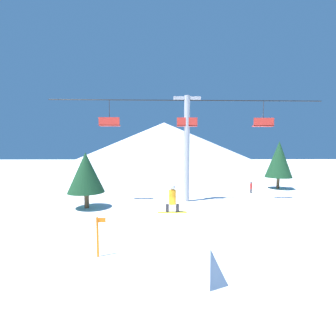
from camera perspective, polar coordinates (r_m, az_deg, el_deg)
ground_plane at (r=9.81m, az=3.26°, el=-23.40°), size 220.00×220.00×0.00m
mountain_ridge at (r=83.25m, az=-0.99°, el=6.36°), size 69.14×69.14×14.88m
snow_ramp at (r=9.64m, az=0.81°, el=-18.29°), size 2.37×3.94×1.71m
snowboarder at (r=10.44m, az=1.13°, el=-7.78°), size 1.35×0.33×1.33m
chairlift at (r=20.21m, az=4.81°, el=6.96°), size 24.08×0.50×9.41m
pine_tree_near at (r=18.94m, az=-20.13°, el=-1.12°), size 2.88×2.88×4.46m
pine_tree_far at (r=29.98m, az=26.33°, el=1.96°), size 3.10×3.10×5.73m
trail_marker at (r=10.52m, az=-17.38°, el=-16.11°), size 0.41×0.10×1.73m
distant_skier at (r=26.00m, az=20.35°, el=-4.52°), size 0.24×0.24×1.23m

